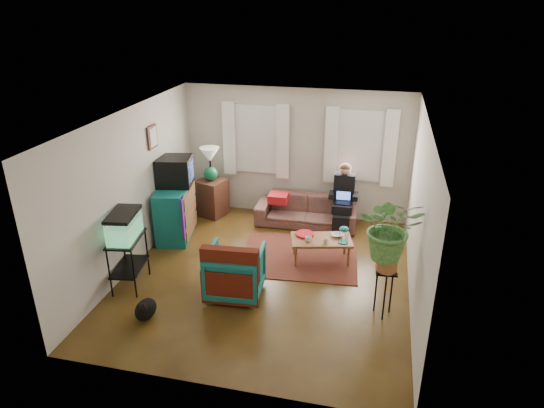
% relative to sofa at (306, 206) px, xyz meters
% --- Properties ---
extents(floor, '(4.50, 5.00, 0.01)m').
position_rel_sofa_xyz_m(floor, '(-0.31, -2.05, -0.38)').
color(floor, '#4F2B14').
rests_on(floor, ground).
extents(ceiling, '(4.50, 5.00, 0.01)m').
position_rel_sofa_xyz_m(ceiling, '(-0.31, -2.05, 2.22)').
color(ceiling, white).
rests_on(ceiling, wall_back).
extents(wall_back, '(4.50, 0.01, 2.60)m').
position_rel_sofa_xyz_m(wall_back, '(-0.31, 0.45, 0.92)').
color(wall_back, silver).
rests_on(wall_back, floor).
extents(wall_front, '(4.50, 0.01, 2.60)m').
position_rel_sofa_xyz_m(wall_front, '(-0.31, -4.55, 0.92)').
color(wall_front, silver).
rests_on(wall_front, floor).
extents(wall_left, '(0.01, 5.00, 2.60)m').
position_rel_sofa_xyz_m(wall_left, '(-2.56, -2.05, 0.92)').
color(wall_left, silver).
rests_on(wall_left, floor).
extents(wall_right, '(0.01, 5.00, 2.60)m').
position_rel_sofa_xyz_m(wall_right, '(1.94, -2.05, 0.92)').
color(wall_right, silver).
rests_on(wall_right, floor).
extents(window_left, '(1.08, 0.04, 1.38)m').
position_rel_sofa_xyz_m(window_left, '(-1.11, 0.43, 1.17)').
color(window_left, white).
rests_on(window_left, wall_back).
extents(window_right, '(1.08, 0.04, 1.38)m').
position_rel_sofa_xyz_m(window_right, '(0.94, 0.43, 1.17)').
color(window_right, white).
rests_on(window_right, wall_back).
extents(curtains_left, '(1.36, 0.06, 1.50)m').
position_rel_sofa_xyz_m(curtains_left, '(-1.11, 0.35, 1.17)').
color(curtains_left, white).
rests_on(curtains_left, wall_back).
extents(curtains_right, '(1.36, 0.06, 1.50)m').
position_rel_sofa_xyz_m(curtains_right, '(0.94, 0.35, 1.17)').
color(curtains_right, white).
rests_on(curtains_right, wall_back).
extents(picture_frame, '(0.04, 0.32, 0.40)m').
position_rel_sofa_xyz_m(picture_frame, '(-2.53, -1.20, 1.57)').
color(picture_frame, '#3D2616').
rests_on(picture_frame, wall_left).
extents(area_rug, '(2.12, 1.76, 0.01)m').
position_rel_sofa_xyz_m(area_rug, '(0.10, -1.33, -0.38)').
color(area_rug, maroon).
rests_on(area_rug, floor).
extents(sofa, '(1.98, 0.81, 0.77)m').
position_rel_sofa_xyz_m(sofa, '(0.00, 0.00, 0.00)').
color(sofa, brown).
rests_on(sofa, floor).
extents(seated_person, '(0.50, 0.61, 1.17)m').
position_rel_sofa_xyz_m(seated_person, '(0.71, 0.02, 0.20)').
color(seated_person, black).
rests_on(seated_person, sofa).
extents(side_table, '(0.65, 0.65, 0.76)m').
position_rel_sofa_xyz_m(side_table, '(-1.96, 0.01, -0.00)').
color(side_table, '#3C2816').
rests_on(side_table, floor).
extents(table_lamp, '(0.49, 0.49, 0.69)m').
position_rel_sofa_xyz_m(table_lamp, '(-1.96, 0.01, 0.70)').
color(table_lamp, white).
rests_on(table_lamp, side_table).
extents(dresser, '(0.75, 1.18, 0.99)m').
position_rel_sofa_xyz_m(dresser, '(-2.30, -1.04, 0.11)').
color(dresser, '#105964').
rests_on(dresser, floor).
extents(crt_tv, '(0.70, 0.65, 0.53)m').
position_rel_sofa_xyz_m(crt_tv, '(-2.30, -0.93, 0.87)').
color(crt_tv, black).
rests_on(crt_tv, dresser).
extents(aquarium_stand, '(0.53, 0.80, 0.83)m').
position_rel_sofa_xyz_m(aquarium_stand, '(-2.31, -2.81, 0.03)').
color(aquarium_stand, black).
rests_on(aquarium_stand, floor).
extents(aquarium, '(0.47, 0.73, 0.44)m').
position_rel_sofa_xyz_m(aquarium, '(-2.31, -2.81, 0.66)').
color(aquarium, '#7FD899').
rests_on(aquarium, aquarium_stand).
extents(black_cat, '(0.36, 0.47, 0.35)m').
position_rel_sofa_xyz_m(black_cat, '(-1.70, -3.53, -0.21)').
color(black_cat, black).
rests_on(black_cat, floor).
extents(armchair, '(0.86, 0.82, 0.83)m').
position_rel_sofa_xyz_m(armchair, '(-0.65, -2.64, 0.03)').
color(armchair, '#104D61').
rests_on(armchair, floor).
extents(serape_throw, '(0.85, 0.25, 0.69)m').
position_rel_sofa_xyz_m(serape_throw, '(-0.63, -2.96, 0.21)').
color(serape_throw, '#9E0A0A').
rests_on(serape_throw, armchair).
extents(coffee_table, '(1.11, 0.77, 0.42)m').
position_rel_sofa_xyz_m(coffee_table, '(0.48, -1.37, -0.17)').
color(coffee_table, brown).
rests_on(coffee_table, floor).
extents(cup_a, '(0.14, 0.14, 0.09)m').
position_rel_sofa_xyz_m(cup_a, '(0.28, -1.51, 0.08)').
color(cup_a, white).
rests_on(cup_a, coffee_table).
extents(cup_b, '(0.11, 0.11, 0.09)m').
position_rel_sofa_xyz_m(cup_b, '(0.56, -1.52, 0.08)').
color(cup_b, beige).
rests_on(cup_b, coffee_table).
extents(bowl, '(0.24, 0.24, 0.05)m').
position_rel_sofa_xyz_m(bowl, '(0.73, -1.22, 0.06)').
color(bowl, white).
rests_on(bowl, coffee_table).
extents(snack_tray, '(0.38, 0.38, 0.04)m').
position_rel_sofa_xyz_m(snack_tray, '(0.18, -1.30, 0.05)').
color(snack_tray, '#B21414').
rests_on(snack_tray, coffee_table).
extents(birdcage, '(0.20, 0.20, 0.29)m').
position_rel_sofa_xyz_m(birdcage, '(0.85, -1.42, 0.18)').
color(birdcage, '#115B6B').
rests_on(birdcage, coffee_table).
extents(plant_stand, '(0.34, 0.34, 0.73)m').
position_rel_sofa_xyz_m(plant_stand, '(1.54, -2.69, -0.02)').
color(plant_stand, black).
rests_on(plant_stand, floor).
extents(potted_plant, '(0.89, 0.79, 0.93)m').
position_rel_sofa_xyz_m(potted_plant, '(1.54, -2.69, 0.86)').
color(potted_plant, '#599947').
rests_on(potted_plant, plant_stand).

